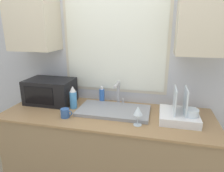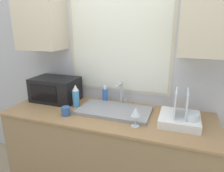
# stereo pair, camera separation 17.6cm
# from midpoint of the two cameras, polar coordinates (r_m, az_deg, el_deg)

# --- Properties ---
(countertop) EXTENTS (1.96, 0.71, 0.93)m
(countertop) POSITION_cam_midpoint_polar(r_m,az_deg,el_deg) (2.14, -3.91, -19.12)
(countertop) COLOR #8C7251
(countertop) RESTS_ON ground_plane
(wall_back) EXTENTS (6.00, 0.38, 2.60)m
(wall_back) POSITION_cam_midpoint_polar(r_m,az_deg,el_deg) (2.09, -1.66, 7.72)
(wall_back) COLOR silver
(wall_back) RESTS_ON ground_plane
(sink_basin) EXTENTS (0.68, 0.37, 0.03)m
(sink_basin) POSITION_cam_midpoint_polar(r_m,az_deg,el_deg) (1.92, -2.16, -7.06)
(sink_basin) COLOR gray
(sink_basin) RESTS_ON countertop
(faucet) EXTENTS (0.08, 0.19, 0.25)m
(faucet) POSITION_cam_midpoint_polar(r_m,az_deg,el_deg) (2.04, -0.67, -1.49)
(faucet) COLOR #B7B7BC
(faucet) RESTS_ON countertop
(microwave) EXTENTS (0.49, 0.33, 0.25)m
(microwave) POSITION_cam_midpoint_polar(r_m,az_deg,el_deg) (2.24, -19.38, -1.41)
(microwave) COLOR black
(microwave) RESTS_ON countertop
(dish_rack) EXTENTS (0.33, 0.34, 0.29)m
(dish_rack) POSITION_cam_midpoint_polar(r_m,az_deg,el_deg) (1.81, 16.20, -7.76)
(dish_rack) COLOR white
(dish_rack) RESTS_ON countertop
(spray_bottle) EXTENTS (0.07, 0.07, 0.23)m
(spray_bottle) POSITION_cam_midpoint_polar(r_m,az_deg,el_deg) (2.03, -13.51, -3.27)
(spray_bottle) COLOR #4C99D8
(spray_bottle) RESTS_ON countertop
(soap_bottle) EXTENTS (0.06, 0.06, 0.18)m
(soap_bottle) POSITION_cam_midpoint_polar(r_m,az_deg,el_deg) (2.13, -5.27, -2.78)
(soap_bottle) COLOR blue
(soap_bottle) RESTS_ON countertop
(mug_near_sink) EXTENTS (0.11, 0.08, 0.08)m
(mug_near_sink) POSITION_cam_midpoint_polar(r_m,az_deg,el_deg) (1.87, -15.91, -7.51)
(mug_near_sink) COLOR #335999
(mug_near_sink) RESTS_ON countertop
(wine_glass) EXTENTS (0.08, 0.08, 0.17)m
(wine_glass) POSITION_cam_midpoint_polar(r_m,az_deg,el_deg) (1.64, 4.37, -7.28)
(wine_glass) COLOR silver
(wine_glass) RESTS_ON countertop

